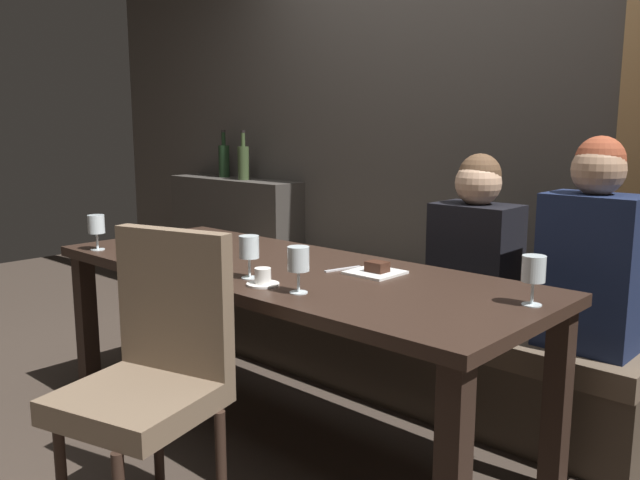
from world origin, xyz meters
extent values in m
plane|color=#382D26|center=(0.00, 0.00, 0.00)|extent=(9.00, 9.00, 0.00)
cube|color=#423D38|center=(0.00, 1.22, 1.50)|extent=(6.00, 0.12, 3.00)
cube|color=#38342F|center=(-1.55, 1.04, 0.47)|extent=(1.10, 0.28, 0.95)
cube|color=black|center=(-1.03, -0.35, 0.35)|extent=(0.08, 0.08, 0.69)
cube|color=black|center=(1.03, -0.35, 0.35)|extent=(0.08, 0.08, 0.69)
cube|color=black|center=(-1.03, 0.35, 0.35)|extent=(0.08, 0.08, 0.69)
cube|color=black|center=(1.03, 0.35, 0.35)|extent=(0.08, 0.08, 0.69)
cube|color=#302119|center=(0.00, 0.00, 0.72)|extent=(2.20, 0.84, 0.04)
cube|color=#40352A|center=(0.00, 0.70, 0.17)|extent=(2.50, 0.40, 0.35)
cube|color=brown|center=(0.00, 0.70, 0.40)|extent=(2.50, 0.44, 0.10)
cylinder|color=#302119|center=(-0.02, -0.98, 0.21)|extent=(0.04, 0.04, 0.42)
cylinder|color=#302119|center=(-0.02, -0.62, 0.21)|extent=(0.04, 0.04, 0.42)
cylinder|color=#302119|center=(0.34, -0.62, 0.21)|extent=(0.04, 0.04, 0.42)
cube|color=brown|center=(0.16, -0.80, 0.46)|extent=(0.54, 0.54, 0.08)
cube|color=brown|center=(0.11, -0.62, 0.74)|extent=(0.44, 0.17, 0.48)
cube|color=black|center=(0.48, 0.71, 0.71)|extent=(0.36, 0.24, 0.52)
sphere|color=tan|center=(0.48, 0.71, 1.07)|extent=(0.20, 0.20, 0.20)
sphere|color=brown|center=(0.48, 0.72, 1.10)|extent=(0.18, 0.18, 0.18)
cube|color=#192342|center=(0.99, 0.69, 0.75)|extent=(0.36, 0.24, 0.61)
sphere|color=tan|center=(0.99, 0.69, 1.15)|extent=(0.20, 0.20, 0.20)
sphere|color=brown|center=(0.99, 0.70, 1.18)|extent=(0.18, 0.18, 0.18)
cylinder|color=black|center=(-1.70, 1.07, 1.06)|extent=(0.08, 0.08, 0.22)
cylinder|color=black|center=(-1.70, 1.07, 1.21)|extent=(0.03, 0.03, 0.09)
cylinder|color=black|center=(-1.70, 1.07, 1.27)|extent=(0.03, 0.03, 0.02)
cylinder|color=#384728|center=(-1.43, 1.02, 1.06)|extent=(0.08, 0.08, 0.22)
cylinder|color=#384728|center=(-1.43, 1.02, 1.21)|extent=(0.03, 0.03, 0.09)
cylinder|color=black|center=(-1.43, 1.02, 1.27)|extent=(0.03, 0.03, 0.02)
cylinder|color=silver|center=(0.06, -0.24, 0.74)|extent=(0.06, 0.06, 0.00)
cylinder|color=silver|center=(0.06, -0.24, 0.78)|extent=(0.01, 0.01, 0.07)
cylinder|color=silver|center=(0.06, -0.24, 0.86)|extent=(0.08, 0.08, 0.08)
cylinder|color=silver|center=(0.35, -0.27, 0.74)|extent=(0.06, 0.06, 0.00)
cylinder|color=silver|center=(0.35, -0.27, 0.78)|extent=(0.01, 0.01, 0.07)
cylinder|color=silver|center=(0.35, -0.27, 0.86)|extent=(0.08, 0.08, 0.08)
cylinder|color=silver|center=(1.01, 0.14, 0.74)|extent=(0.06, 0.06, 0.00)
cylinder|color=silver|center=(1.01, 0.14, 0.78)|extent=(0.01, 0.01, 0.07)
cylinder|color=silver|center=(1.01, 0.14, 0.86)|extent=(0.08, 0.08, 0.08)
cylinder|color=gold|center=(1.01, 0.14, 0.84)|extent=(0.07, 0.07, 0.04)
cylinder|color=silver|center=(-0.89, -0.34, 0.74)|extent=(0.06, 0.06, 0.00)
cylinder|color=silver|center=(-0.89, -0.34, 0.78)|extent=(0.01, 0.01, 0.07)
cylinder|color=silver|center=(-0.89, -0.34, 0.86)|extent=(0.08, 0.08, 0.08)
cylinder|color=white|center=(0.18, -0.28, 0.74)|extent=(0.12, 0.12, 0.01)
cylinder|color=white|center=(0.18, -0.28, 0.78)|extent=(0.06, 0.06, 0.06)
cylinder|color=brown|center=(0.18, -0.28, 0.80)|extent=(0.05, 0.05, 0.01)
cube|color=white|center=(0.36, 0.15, 0.74)|extent=(0.19, 0.19, 0.01)
cube|color=#381E14|center=(0.37, 0.15, 0.77)|extent=(0.08, 0.06, 0.04)
cube|color=silver|center=(0.22, 0.12, 0.74)|extent=(0.06, 0.17, 0.01)
camera|label=1|loc=(1.89, -1.83, 1.32)|focal=36.66mm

